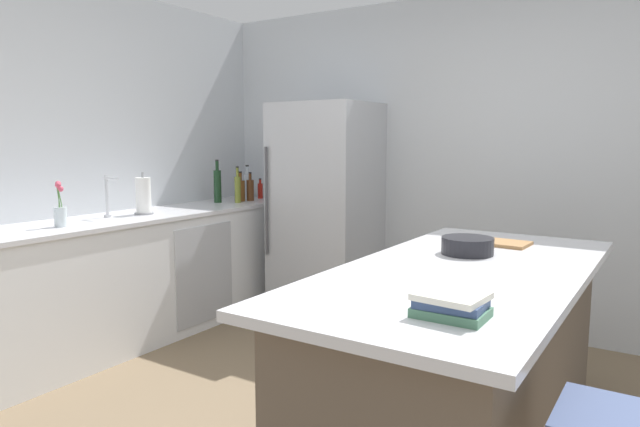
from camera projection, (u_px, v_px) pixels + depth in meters
wall_rear at (486, 163)px, 4.36m from camera, size 6.00×0.10×2.60m
wall_left at (27, 167)px, 3.81m from camera, size 0.10×6.00×2.60m
counter_run_left at (137, 276)px, 4.20m from camera, size 0.67×3.07×0.93m
kitchen_island at (461, 364)px, 2.57m from camera, size 0.98×2.14×0.91m
refrigerator at (326, 210)px, 4.75m from camera, size 0.78×0.71×1.78m
sink_faucet at (108, 196)px, 3.99m from camera, size 0.15×0.05×0.30m
flower_vase at (60, 212)px, 3.57m from camera, size 0.08×0.08×0.29m
paper_towel_roll at (143, 196)px, 4.17m from camera, size 0.14×0.14×0.31m
hot_sauce_bottle at (260, 190)px, 5.30m from camera, size 0.05×0.05×0.19m
soda_bottle at (247, 185)px, 5.24m from camera, size 0.07×0.07×0.32m
syrup_bottle at (250, 189)px, 5.11m from camera, size 0.07×0.07×0.26m
whiskey_bottle at (240, 190)px, 5.06m from camera, size 0.08×0.08×0.27m
olive_oil_bottle at (238, 188)px, 4.94m from camera, size 0.05×0.05×0.32m
wine_bottle at (217, 185)px, 4.95m from camera, size 0.07×0.07×0.38m
cookbook_stack at (451, 305)px, 1.81m from camera, size 0.23×0.20×0.08m
mixing_bowl at (467, 246)px, 2.80m from camera, size 0.26×0.26×0.09m
cutting_board at (501, 243)px, 3.07m from camera, size 0.30×0.22×0.02m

